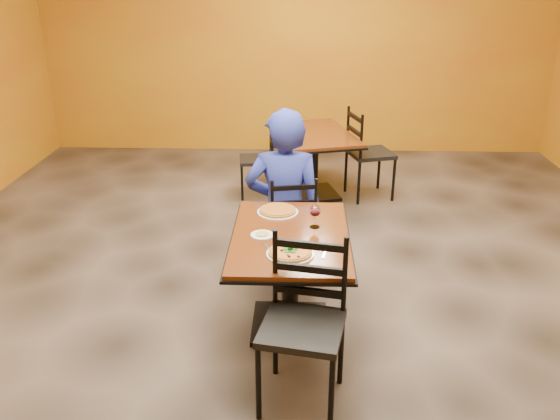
{
  "coord_description": "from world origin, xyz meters",
  "views": [
    {
      "loc": [
        0.06,
        -4.12,
        2.46
      ],
      "look_at": [
        -0.08,
        -0.3,
        0.85
      ],
      "focal_mm": 37.12,
      "sensor_mm": 36.0,
      "label": 1
    }
  ],
  "objects_px": {
    "plate_main": "(290,254)",
    "pizza_far": "(278,210)",
    "chair_main_near": "(302,329)",
    "side_plate": "(262,235)",
    "diner": "(284,189)",
    "table_second": "(313,149)",
    "chair_second_left": "(257,160)",
    "pizza_main": "(290,252)",
    "chair_second_right": "(371,154)",
    "plate_far": "(278,212)",
    "chair_main_far": "(290,221)",
    "wine_glass": "(315,215)",
    "table_main": "(290,259)"
  },
  "relations": [
    {
      "from": "pizza_main",
      "to": "side_plate",
      "type": "height_order",
      "value": "pizza_main"
    },
    {
      "from": "chair_main_near",
      "to": "pizza_far",
      "type": "relative_size",
      "value": 3.69
    },
    {
      "from": "chair_second_left",
      "to": "pizza_far",
      "type": "height_order",
      "value": "chair_second_left"
    },
    {
      "from": "chair_main_far",
      "to": "chair_second_right",
      "type": "relative_size",
      "value": 0.87
    },
    {
      "from": "diner",
      "to": "plate_main",
      "type": "bearing_deg",
      "value": 92.83
    },
    {
      "from": "plate_main",
      "to": "side_plate",
      "type": "bearing_deg",
      "value": 125.74
    },
    {
      "from": "wine_glass",
      "to": "chair_main_near",
      "type": "bearing_deg",
      "value": -95.33
    },
    {
      "from": "plate_far",
      "to": "wine_glass",
      "type": "relative_size",
      "value": 1.72
    },
    {
      "from": "pizza_main",
      "to": "table_main",
      "type": "bearing_deg",
      "value": 90.76
    },
    {
      "from": "chair_main_near",
      "to": "plate_far",
      "type": "bearing_deg",
      "value": 109.99
    },
    {
      "from": "chair_main_far",
      "to": "pizza_main",
      "type": "relative_size",
      "value": 3.11
    },
    {
      "from": "plate_far",
      "to": "pizza_far",
      "type": "relative_size",
      "value": 1.11
    },
    {
      "from": "chair_main_near",
      "to": "pizza_main",
      "type": "relative_size",
      "value": 3.64
    },
    {
      "from": "table_main",
      "to": "chair_second_right",
      "type": "height_order",
      "value": "chair_second_right"
    },
    {
      "from": "chair_main_near",
      "to": "pizza_far",
      "type": "height_order",
      "value": "chair_main_near"
    },
    {
      "from": "chair_main_far",
      "to": "plate_far",
      "type": "distance_m",
      "value": 0.63
    },
    {
      "from": "chair_main_near",
      "to": "chair_second_left",
      "type": "relative_size",
      "value": 1.22
    },
    {
      "from": "chair_main_near",
      "to": "plate_main",
      "type": "xyz_separation_m",
      "value": [
        -0.08,
        0.49,
        0.24
      ]
    },
    {
      "from": "table_second",
      "to": "chair_second_left",
      "type": "distance_m",
      "value": 0.66
    },
    {
      "from": "chair_second_left",
      "to": "pizza_far",
      "type": "relative_size",
      "value": 3.02
    },
    {
      "from": "plate_far",
      "to": "side_plate",
      "type": "distance_m",
      "value": 0.42
    },
    {
      "from": "table_second",
      "to": "chair_main_far",
      "type": "relative_size",
      "value": 1.58
    },
    {
      "from": "table_second",
      "to": "chair_main_near",
      "type": "height_order",
      "value": "chair_main_near"
    },
    {
      "from": "plate_main",
      "to": "pizza_main",
      "type": "xyz_separation_m",
      "value": [
        0.0,
        0.0,
        0.02
      ]
    },
    {
      "from": "pizza_main",
      "to": "wine_glass",
      "type": "xyz_separation_m",
      "value": [
        0.17,
        0.43,
        0.07
      ]
    },
    {
      "from": "chair_second_left",
      "to": "pizza_main",
      "type": "height_order",
      "value": "chair_second_left"
    },
    {
      "from": "plate_main",
      "to": "pizza_main",
      "type": "relative_size",
      "value": 1.09
    },
    {
      "from": "chair_second_left",
      "to": "side_plate",
      "type": "relative_size",
      "value": 5.29
    },
    {
      "from": "plate_main",
      "to": "side_plate",
      "type": "height_order",
      "value": "same"
    },
    {
      "from": "diner",
      "to": "wine_glass",
      "type": "bearing_deg",
      "value": 104.94
    },
    {
      "from": "chair_second_right",
      "to": "diner",
      "type": "relative_size",
      "value": 0.72
    },
    {
      "from": "chair_main_far",
      "to": "pizza_far",
      "type": "xyz_separation_m",
      "value": [
        -0.09,
        -0.54,
        0.33
      ]
    },
    {
      "from": "chair_second_left",
      "to": "diner",
      "type": "height_order",
      "value": "diner"
    },
    {
      "from": "table_main",
      "to": "table_second",
      "type": "relative_size",
      "value": 0.88
    },
    {
      "from": "chair_second_right",
      "to": "diner",
      "type": "bearing_deg",
      "value": 134.68
    },
    {
      "from": "chair_main_near",
      "to": "plate_far",
      "type": "relative_size",
      "value": 3.34
    },
    {
      "from": "plate_main",
      "to": "wine_glass",
      "type": "height_order",
      "value": "wine_glass"
    },
    {
      "from": "chair_main_far",
      "to": "chair_second_left",
      "type": "relative_size",
      "value": 1.04
    },
    {
      "from": "chair_main_far",
      "to": "chair_second_right",
      "type": "distance_m",
      "value": 1.96
    },
    {
      "from": "table_main",
      "to": "pizza_main",
      "type": "height_order",
      "value": "pizza_main"
    },
    {
      "from": "table_main",
      "to": "diner",
      "type": "xyz_separation_m",
      "value": [
        -0.07,
        1.01,
        0.15
      ]
    },
    {
      "from": "table_second",
      "to": "chair_main_far",
      "type": "distance_m",
      "value": 1.77
    },
    {
      "from": "chair_main_near",
      "to": "pizza_far",
      "type": "xyz_separation_m",
      "value": [
        -0.19,
        1.17,
        0.25
      ]
    },
    {
      "from": "pizza_far",
      "to": "side_plate",
      "type": "relative_size",
      "value": 1.75
    },
    {
      "from": "pizza_far",
      "to": "chair_second_left",
      "type": "bearing_deg",
      "value": 98.28
    },
    {
      "from": "plate_main",
      "to": "pizza_far",
      "type": "bearing_deg",
      "value": 98.92
    },
    {
      "from": "table_second",
      "to": "chair_second_right",
      "type": "bearing_deg",
      "value": 0.0
    },
    {
      "from": "table_second",
      "to": "chair_second_right",
      "type": "height_order",
      "value": "chair_second_right"
    },
    {
      "from": "wine_glass",
      "to": "plate_main",
      "type": "bearing_deg",
      "value": -110.97
    },
    {
      "from": "plate_main",
      "to": "pizza_far",
      "type": "xyz_separation_m",
      "value": [
        -0.11,
        0.69,
        0.02
      ]
    }
  ]
}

